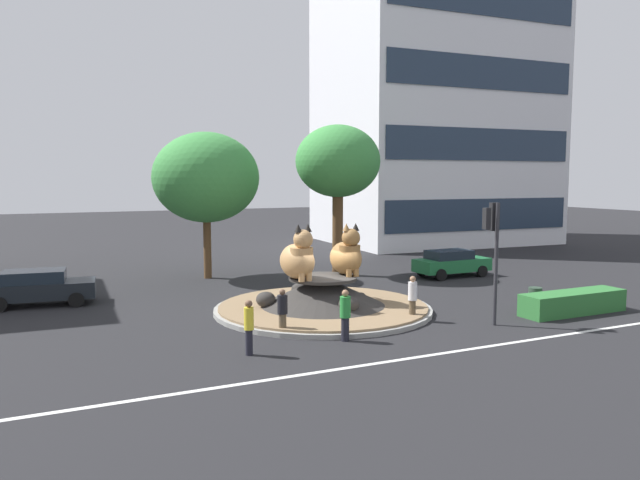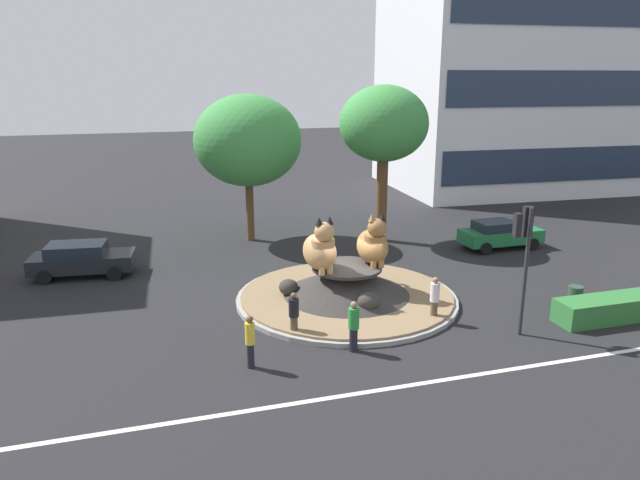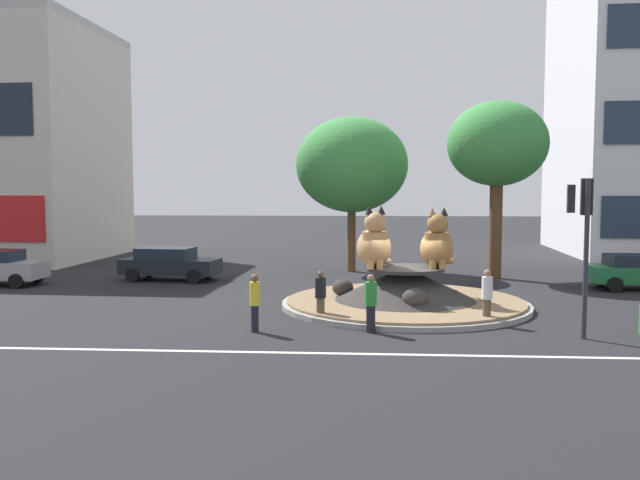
{
  "view_description": "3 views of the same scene",
  "coord_description": "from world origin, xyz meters",
  "px_view_note": "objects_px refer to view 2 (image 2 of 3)",
  "views": [
    {
      "loc": [
        -10.68,
        -22.25,
        5.55
      ],
      "look_at": [
        0.54,
        1.43,
        2.82
      ],
      "focal_mm": 33.94,
      "sensor_mm": 36.0,
      "label": 1
    },
    {
      "loc": [
        -7.45,
        -21.27,
        8.86
      ],
      "look_at": [
        -1.28,
        -0.49,
        2.79
      ],
      "focal_mm": 32.92,
      "sensor_mm": 36.0,
      "label": 2
    },
    {
      "loc": [
        -1.51,
        -24.19,
        4.33
      ],
      "look_at": [
        -3.24,
        1.82,
        2.29
      ],
      "focal_mm": 37.29,
      "sensor_mm": 36.0,
      "label": 3
    }
  ],
  "objects_px": {
    "pedestrian_black_shirt": "(294,314)",
    "pedestrian_yellow_shirt": "(250,340)",
    "pedestrian_green_shirt": "(354,325)",
    "litter_bin": "(575,297)",
    "cat_statue_calico": "(321,250)",
    "hatchback_near_shophouse": "(81,259)",
    "broadleaf_tree_behind_island": "(248,141)",
    "pedestrian_white_shirt": "(435,298)",
    "second_tree_near_tower": "(384,125)",
    "cat_statue_tabby": "(373,245)",
    "traffic_light_mast": "(525,242)",
    "sedan_on_far_lane": "(500,234)"
  },
  "relations": [
    {
      "from": "second_tree_near_tower",
      "to": "pedestrian_white_shirt",
      "type": "distance_m",
      "value": 12.55
    },
    {
      "from": "cat_statue_tabby",
      "to": "second_tree_near_tower",
      "type": "distance_m",
      "value": 9.7
    },
    {
      "from": "pedestrian_green_shirt",
      "to": "hatchback_near_shophouse",
      "type": "relative_size",
      "value": 0.38
    },
    {
      "from": "traffic_light_mast",
      "to": "sedan_on_far_lane",
      "type": "bearing_deg",
      "value": -19.93
    },
    {
      "from": "second_tree_near_tower",
      "to": "hatchback_near_shophouse",
      "type": "height_order",
      "value": "second_tree_near_tower"
    },
    {
      "from": "pedestrian_white_shirt",
      "to": "litter_bin",
      "type": "height_order",
      "value": "pedestrian_white_shirt"
    },
    {
      "from": "cat_statue_tabby",
      "to": "pedestrian_black_shirt",
      "type": "xyz_separation_m",
      "value": [
        -4.06,
        -2.84,
        -1.4
      ]
    },
    {
      "from": "second_tree_near_tower",
      "to": "pedestrian_green_shirt",
      "type": "distance_m",
      "value": 14.93
    },
    {
      "from": "second_tree_near_tower",
      "to": "hatchback_near_shophouse",
      "type": "distance_m",
      "value": 16.5
    },
    {
      "from": "pedestrian_green_shirt",
      "to": "sedan_on_far_lane",
      "type": "distance_m",
      "value": 14.85
    },
    {
      "from": "cat_statue_calico",
      "to": "cat_statue_tabby",
      "type": "bearing_deg",
      "value": 90.17
    },
    {
      "from": "hatchback_near_shophouse",
      "to": "pedestrian_yellow_shirt",
      "type": "bearing_deg",
      "value": -55.37
    },
    {
      "from": "traffic_light_mast",
      "to": "pedestrian_green_shirt",
      "type": "xyz_separation_m",
      "value": [
        -6.04,
        0.34,
        -2.45
      ]
    },
    {
      "from": "second_tree_near_tower",
      "to": "pedestrian_black_shirt",
      "type": "distance_m",
      "value": 14.39
    },
    {
      "from": "second_tree_near_tower",
      "to": "hatchback_near_shophouse",
      "type": "bearing_deg",
      "value": -173.61
    },
    {
      "from": "cat_statue_calico",
      "to": "traffic_light_mast",
      "type": "distance_m",
      "value": 7.61
    },
    {
      "from": "broadleaf_tree_behind_island",
      "to": "litter_bin",
      "type": "xyz_separation_m",
      "value": [
        10.53,
        -13.58,
        -5.07
      ]
    },
    {
      "from": "cat_statue_tabby",
      "to": "second_tree_near_tower",
      "type": "height_order",
      "value": "second_tree_near_tower"
    },
    {
      "from": "pedestrian_black_shirt",
      "to": "broadleaf_tree_behind_island",
      "type": "bearing_deg",
      "value": 27.24
    },
    {
      "from": "pedestrian_white_shirt",
      "to": "second_tree_near_tower",
      "type": "bearing_deg",
      "value": 113.23
    },
    {
      "from": "cat_statue_tabby",
      "to": "hatchback_near_shophouse",
      "type": "distance_m",
      "value": 13.43
    },
    {
      "from": "pedestrian_green_shirt",
      "to": "hatchback_near_shophouse",
      "type": "bearing_deg",
      "value": -120.54
    },
    {
      "from": "cat_statue_tabby",
      "to": "hatchback_near_shophouse",
      "type": "height_order",
      "value": "cat_statue_tabby"
    },
    {
      "from": "broadleaf_tree_behind_island",
      "to": "pedestrian_white_shirt",
      "type": "distance_m",
      "value": 14.72
    },
    {
      "from": "pedestrian_black_shirt",
      "to": "pedestrian_white_shirt",
      "type": "relative_size",
      "value": 0.93
    },
    {
      "from": "cat_statue_calico",
      "to": "pedestrian_green_shirt",
      "type": "distance_m",
      "value": 4.57
    },
    {
      "from": "sedan_on_far_lane",
      "to": "broadleaf_tree_behind_island",
      "type": "bearing_deg",
      "value": 155.91
    },
    {
      "from": "broadleaf_tree_behind_island",
      "to": "litter_bin",
      "type": "bearing_deg",
      "value": -52.2
    },
    {
      "from": "pedestrian_green_shirt",
      "to": "litter_bin",
      "type": "distance_m",
      "value": 9.75
    },
    {
      "from": "second_tree_near_tower",
      "to": "sedan_on_far_lane",
      "type": "bearing_deg",
      "value": -30.31
    },
    {
      "from": "broadleaf_tree_behind_island",
      "to": "pedestrian_yellow_shirt",
      "type": "height_order",
      "value": "broadleaf_tree_behind_island"
    },
    {
      "from": "broadleaf_tree_behind_island",
      "to": "pedestrian_yellow_shirt",
      "type": "distance_m",
      "value": 15.74
    },
    {
      "from": "hatchback_near_shophouse",
      "to": "litter_bin",
      "type": "relative_size",
      "value": 5.2
    },
    {
      "from": "second_tree_near_tower",
      "to": "hatchback_near_shophouse",
      "type": "xyz_separation_m",
      "value": [
        -15.44,
        -1.73,
        -5.56
      ]
    },
    {
      "from": "broadleaf_tree_behind_island",
      "to": "pedestrian_black_shirt",
      "type": "distance_m",
      "value": 13.82
    },
    {
      "from": "pedestrian_black_shirt",
      "to": "pedestrian_yellow_shirt",
      "type": "relative_size",
      "value": 0.93
    },
    {
      "from": "cat_statue_calico",
      "to": "sedan_on_far_lane",
      "type": "distance_m",
      "value": 12.53
    },
    {
      "from": "pedestrian_black_shirt",
      "to": "sedan_on_far_lane",
      "type": "height_order",
      "value": "pedestrian_black_shirt"
    },
    {
      "from": "cat_statue_calico",
      "to": "hatchback_near_shophouse",
      "type": "height_order",
      "value": "cat_statue_calico"
    },
    {
      "from": "cat_statue_tabby",
      "to": "sedan_on_far_lane",
      "type": "height_order",
      "value": "cat_statue_tabby"
    },
    {
      "from": "second_tree_near_tower",
      "to": "litter_bin",
      "type": "distance_m",
      "value": 13.35
    },
    {
      "from": "cat_statue_tabby",
      "to": "traffic_light_mast",
      "type": "relative_size",
      "value": 0.48
    },
    {
      "from": "cat_statue_tabby",
      "to": "pedestrian_black_shirt",
      "type": "distance_m",
      "value": 5.15
    },
    {
      "from": "pedestrian_black_shirt",
      "to": "cat_statue_calico",
      "type": "bearing_deg",
      "value": -2.88
    },
    {
      "from": "cat_statue_tabby",
      "to": "pedestrian_green_shirt",
      "type": "height_order",
      "value": "cat_statue_tabby"
    },
    {
      "from": "pedestrian_green_shirt",
      "to": "pedestrian_black_shirt",
      "type": "bearing_deg",
      "value": -117.4
    },
    {
      "from": "pedestrian_white_shirt",
      "to": "hatchback_near_shophouse",
      "type": "bearing_deg",
      "value": 179.83
    },
    {
      "from": "second_tree_near_tower",
      "to": "litter_bin",
      "type": "bearing_deg",
      "value": -72.54
    },
    {
      "from": "pedestrian_green_shirt",
      "to": "sedan_on_far_lane",
      "type": "bearing_deg",
      "value": 147.2
    },
    {
      "from": "cat_statue_calico",
      "to": "litter_bin",
      "type": "distance_m",
      "value": 10.23
    }
  ]
}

